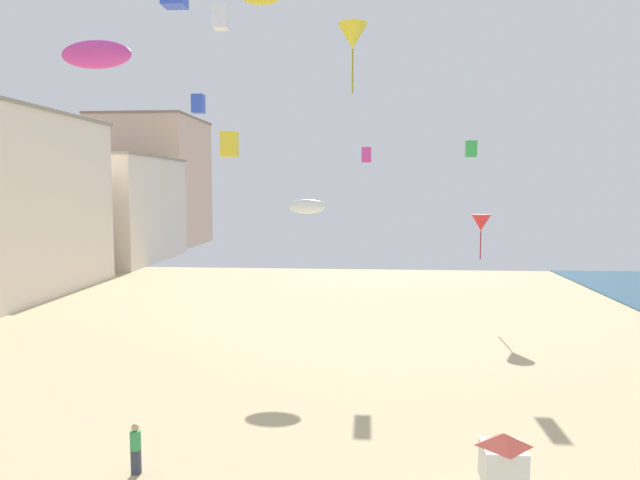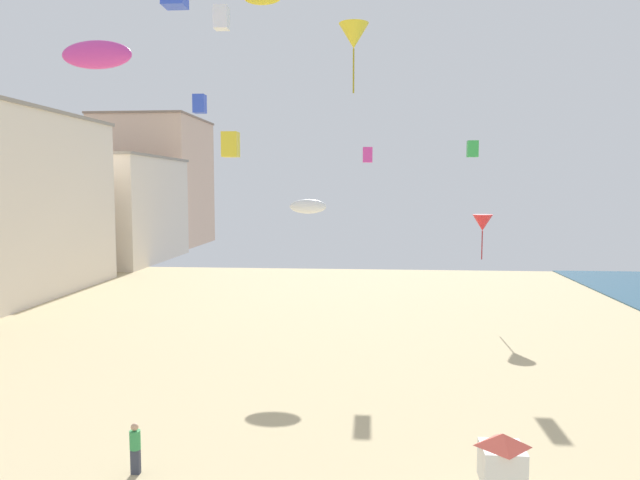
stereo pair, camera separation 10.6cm
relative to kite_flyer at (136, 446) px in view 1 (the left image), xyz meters
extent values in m
cube|color=silver|center=(-26.14, 52.87, 5.33)|extent=(16.82, 19.46, 12.50)
cube|color=gray|center=(-26.14, 52.87, 11.73)|extent=(17.16, 19.85, 0.30)
cube|color=beige|center=(-26.14, 73.12, 8.82)|extent=(14.11, 17.30, 19.47)
cube|color=#89715E|center=(-26.14, 73.12, 18.71)|extent=(14.39, 17.65, 0.30)
cube|color=#383D4C|center=(0.00, 0.00, -0.52)|extent=(0.28, 0.18, 0.80)
cylinder|color=#389951|center=(0.00, 0.00, 0.18)|extent=(0.34, 0.34, 0.60)
sphere|color=tan|center=(0.00, 0.00, 0.60)|extent=(0.24, 0.24, 0.24)
cube|color=white|center=(10.82, -2.00, 0.78)|extent=(1.10, 1.10, 1.00)
pyramid|color=#D14C3D|center=(10.82, -2.00, 1.46)|extent=(1.10, 1.10, 0.35)
cube|color=yellow|center=(-0.60, 15.96, 10.51)|extent=(0.90, 0.90, 1.41)
ellipsoid|color=#DB3D9E|center=(-2.81, 4.24, 12.97)|extent=(2.67, 0.74, 1.04)
cone|color=red|center=(15.23, 24.94, 5.62)|extent=(1.40, 1.40, 1.14)
cylinder|color=maroon|center=(15.23, 24.94, 4.03)|extent=(0.08, 0.08, 2.04)
cube|color=#DB3D9E|center=(7.14, 22.68, 10.26)|extent=(0.64, 0.64, 1.01)
cube|color=white|center=(0.70, 9.03, 15.55)|extent=(0.63, 0.63, 0.99)
ellipsoid|color=white|center=(3.64, 17.68, 6.96)|extent=(2.20, 0.61, 0.85)
cone|color=yellow|center=(6.34, 16.38, 16.47)|extent=(1.68, 1.68, 1.37)
cylinder|color=#A49220|center=(6.34, 16.38, 14.57)|extent=(0.09, 0.09, 2.44)
cube|color=blue|center=(-3.98, 21.58, 13.60)|extent=(0.77, 0.77, 1.21)
cube|color=green|center=(14.19, 23.58, 10.68)|extent=(0.70, 0.70, 1.10)
camera|label=1|loc=(7.17, -17.36, 8.07)|focal=33.19mm
camera|label=2|loc=(7.27, -17.35, 8.07)|focal=33.19mm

